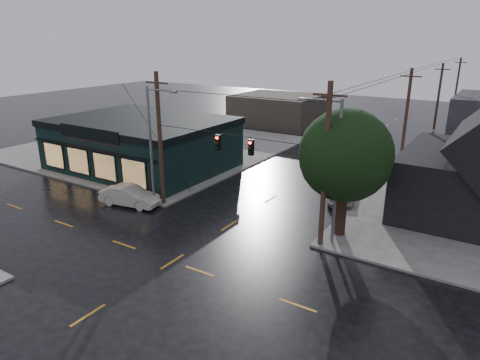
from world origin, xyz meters
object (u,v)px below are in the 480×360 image
Objects in this scene: utility_pole_nw at (164,205)px; suv_silver at (342,195)px; sedan_cream at (130,196)px; utility_pole_ne at (320,246)px; corner_tree at (345,156)px.

utility_pole_nw is 14.06m from suv_silver.
suv_silver is at bearing -66.02° from sedan_cream.
utility_pole_nw reaches higher than sedan_cream.
suv_silver is (-1.44, 7.98, 0.59)m from utility_pole_ne.
utility_pole_nw and utility_pole_ne have the same top height.
utility_pole_nw is 2.69m from sedan_cream.
utility_pole_nw is 2.14× the size of sedan_cream.
corner_tree is 1.74× the size of sedan_cream.
corner_tree is 1.95× the size of suv_silver.
corner_tree is 14.70m from utility_pole_nw.
corner_tree is at bearing 8.64° from utility_pole_nw.
suv_silver is at bearing 100.24° from utility_pole_ne.
suv_silver is (11.56, 7.98, 0.59)m from utility_pole_nw.
utility_pole_ne is at bearing -94.34° from suv_silver.
utility_pole_nw reaches higher than suv_silver.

